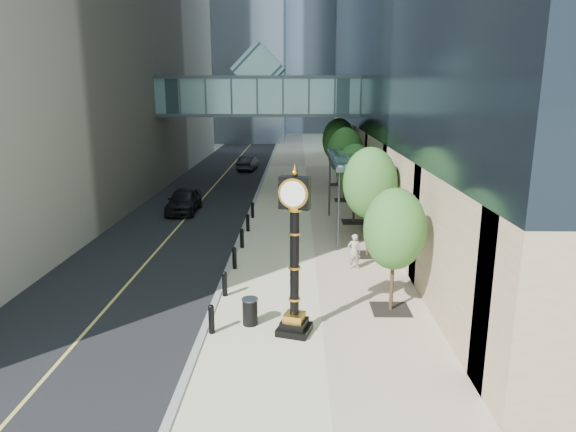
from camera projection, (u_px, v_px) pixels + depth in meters
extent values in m
plane|color=gray|center=(292.00, 350.00, 16.12)|extent=(320.00, 320.00, 0.00)
cube|color=black|center=(231.00, 167.00, 55.09)|extent=(8.00, 180.00, 0.02)
cube|color=beige|center=(305.00, 167.00, 54.94)|extent=(8.00, 180.00, 0.06)
cube|color=gray|center=(268.00, 166.00, 55.01)|extent=(0.25, 180.00, 0.07)
cube|color=slate|center=(259.00, 96.00, 41.58)|extent=(17.00, 4.00, 3.00)
cube|color=#383F44|center=(259.00, 114.00, 41.93)|extent=(17.00, 4.20, 0.25)
cube|color=#383F44|center=(259.00, 78.00, 41.24)|extent=(17.00, 4.20, 0.25)
cube|color=slate|center=(259.00, 69.00, 41.09)|extent=(4.24, 3.00, 4.24)
cube|color=#383F44|center=(358.00, 159.00, 28.66)|extent=(3.00, 8.00, 0.25)
cube|color=slate|center=(358.00, 157.00, 28.62)|extent=(2.80, 7.80, 0.06)
cylinder|color=#383F44|center=(339.00, 211.00, 25.58)|extent=(0.12, 0.12, 4.20)
cylinder|color=#383F44|center=(330.00, 184.00, 32.77)|extent=(0.12, 0.12, 4.20)
cylinder|color=black|center=(211.00, 320.00, 17.02)|extent=(0.20, 0.20, 0.90)
cylinder|color=black|center=(225.00, 285.00, 20.12)|extent=(0.20, 0.20, 0.90)
cylinder|color=black|center=(235.00, 259.00, 23.23)|extent=(0.20, 0.20, 0.90)
cylinder|color=black|center=(242.00, 239.00, 26.34)|extent=(0.20, 0.20, 0.90)
cylinder|color=black|center=(248.00, 224.00, 29.45)|extent=(0.20, 0.20, 0.90)
cylinder|color=black|center=(253.00, 211.00, 32.56)|extent=(0.20, 0.20, 0.90)
cube|color=black|center=(390.00, 309.00, 18.95)|extent=(1.40, 1.40, 0.02)
cylinder|color=#42281C|center=(392.00, 279.00, 18.66)|extent=(0.14, 0.14, 2.43)
ellipsoid|color=#306927|center=(395.00, 229.00, 18.22)|extent=(2.23, 2.23, 2.97)
cube|color=black|center=(367.00, 255.00, 25.26)|extent=(1.40, 1.40, 0.02)
cylinder|color=#42281C|center=(368.00, 227.00, 24.93)|extent=(0.14, 0.14, 2.82)
ellipsoid|color=#306927|center=(370.00, 183.00, 24.41)|extent=(2.59, 2.59, 3.45)
cube|color=black|center=(353.00, 222.00, 31.58)|extent=(1.40, 1.40, 0.02)
cylinder|color=#42281C|center=(354.00, 202.00, 31.28)|extent=(0.14, 0.14, 2.55)
ellipsoid|color=#306927|center=(355.00, 170.00, 30.81)|extent=(2.34, 2.34, 3.12)
cube|color=black|center=(344.00, 200.00, 37.89)|extent=(1.40, 1.40, 0.02)
cylinder|color=#42281C|center=(345.00, 181.00, 37.56)|extent=(0.14, 0.14, 2.83)
ellipsoid|color=#306927|center=(345.00, 151.00, 37.04)|extent=(2.59, 2.59, 3.46)
cube|color=black|center=(337.00, 184.00, 44.20)|extent=(1.40, 1.40, 0.02)
cylinder|color=#42281C|center=(338.00, 167.00, 43.85)|extent=(0.14, 0.14, 3.00)
ellipsoid|color=#306927|center=(338.00, 140.00, 43.30)|extent=(2.75, 2.75, 3.66)
cube|color=black|center=(294.00, 329.00, 17.12)|extent=(1.28, 1.28, 0.23)
cube|color=black|center=(294.00, 323.00, 17.07)|extent=(1.00, 1.00, 0.23)
cube|color=gold|center=(294.00, 317.00, 17.01)|extent=(0.78, 0.78, 0.23)
cylinder|color=black|center=(295.00, 262.00, 16.56)|extent=(0.30, 0.30, 3.56)
cube|color=black|center=(295.00, 193.00, 16.02)|extent=(1.03, 0.61, 1.03)
cylinder|color=white|center=(295.00, 192.00, 16.21)|extent=(0.78, 0.27, 0.80)
cylinder|color=white|center=(295.00, 194.00, 15.82)|extent=(0.78, 0.27, 0.80)
sphere|color=gold|center=(295.00, 173.00, 15.87)|extent=(0.23, 0.23, 0.23)
cylinder|color=black|center=(250.00, 312.00, 17.65)|extent=(0.62, 0.62, 0.90)
imported|color=#A49F97|center=(354.00, 251.00, 23.16)|extent=(0.60, 0.39, 1.63)
imported|color=black|center=(184.00, 200.00, 34.19)|extent=(1.95, 4.71, 1.60)
imported|color=black|center=(248.00, 163.00, 52.39)|extent=(1.98, 4.46, 1.42)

